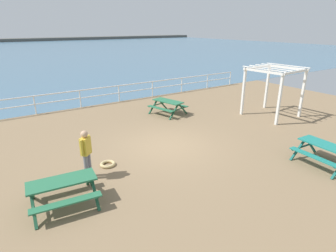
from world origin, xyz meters
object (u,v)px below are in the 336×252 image
picnic_table_near_left (63,186)px  picnic_table_far_right (325,149)px  picnic_table_near_right (168,104)px  lattice_pergola (274,80)px  visitor (86,151)px

picnic_table_near_left → picnic_table_far_right: (8.44, -2.69, 0.00)m
picnic_table_near_left → picnic_table_near_right: (7.05, 5.47, 0.00)m
lattice_pergola → picnic_table_far_right: bearing=-127.9°
visitor → lattice_pergola: 10.76m
picnic_table_near_left → lattice_pergola: (11.69, 2.09, 1.41)m
picnic_table_near_left → picnic_table_near_right: bearing=43.5°
picnic_table_far_right → visitor: size_ratio=1.13×
picnic_table_near_right → visitor: 7.46m
lattice_pergola → picnic_table_near_right: bearing=140.4°
picnic_table_near_left → picnic_table_far_right: 8.86m
picnic_table_far_right → picnic_table_near_right: bearing=12.7°
lattice_pergola → visitor: bearing=-178.1°
picnic_table_far_right → picnic_table_near_left: bearing=75.4°
picnic_table_near_right → visitor: size_ratio=1.28×
visitor → picnic_table_near_left: bearing=-86.3°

